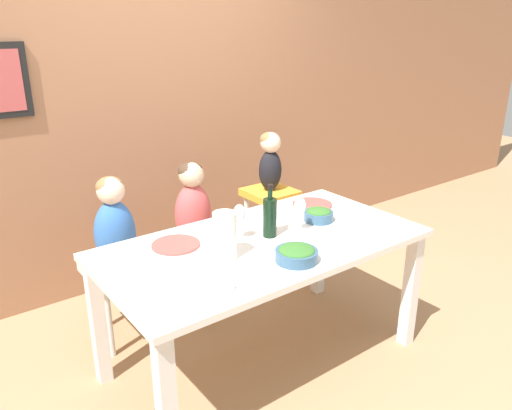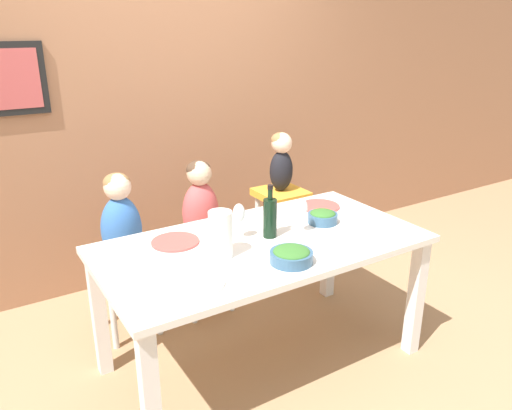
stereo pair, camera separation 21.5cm
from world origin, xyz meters
name	(u,v)px [view 1 (the left image)]	position (x,y,z in m)	size (l,w,h in m)	color
ground_plane	(263,359)	(0.00, 0.00, 0.00)	(14.00, 14.00, 0.00)	#9E7A56
wall_back	(142,94)	(0.00, 1.37, 1.35)	(10.00, 0.09, 2.70)	#9E6B4C
dining_table	(264,257)	(0.00, 0.00, 0.65)	(1.69, 0.88, 0.74)	white
chair_far_left	(120,278)	(-0.54, 0.69, 0.40)	(0.37, 0.38, 0.48)	silver
chair_far_center	(195,256)	(-0.03, 0.69, 0.40)	(0.37, 0.38, 0.48)	silver
chair_right_highchair	(270,213)	(0.59, 0.69, 0.55)	(0.31, 0.32, 0.72)	silver
person_child_left	(114,223)	(-0.54, 0.69, 0.75)	(0.24, 0.20, 0.54)	#3366B2
person_child_center	(193,205)	(-0.03, 0.69, 0.75)	(0.24, 0.20, 0.54)	#C64C4C
person_baby_right	(270,159)	(0.59, 0.69, 0.95)	(0.17, 0.14, 0.40)	black
wine_bottle	(270,216)	(0.06, 0.03, 0.86)	(0.07, 0.07, 0.29)	black
paper_towel_roll	(225,236)	(-0.27, -0.05, 0.86)	(0.12, 0.12, 0.23)	white
wine_glass_near	(300,207)	(0.24, -0.01, 0.88)	(0.06, 0.06, 0.19)	white
wine_glass_far	(239,215)	(-0.09, 0.09, 0.88)	(0.06, 0.06, 0.19)	white
salad_bowl_large	(297,254)	(-0.02, -0.28, 0.78)	(0.21, 0.21, 0.08)	#335675
salad_bowl_small	(319,215)	(0.43, 0.04, 0.78)	(0.17, 0.17, 0.08)	#335675
dinner_plate_front_left	(207,286)	(-0.49, -0.24, 0.75)	(0.25, 0.25, 0.01)	silver
dinner_plate_back_left	(176,245)	(-0.40, 0.22, 0.75)	(0.25, 0.25, 0.01)	#D14C47
dinner_plate_back_right	(312,204)	(0.57, 0.25, 0.75)	(0.25, 0.25, 0.01)	#D14C47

